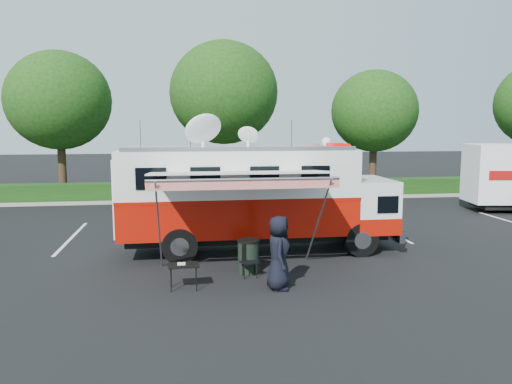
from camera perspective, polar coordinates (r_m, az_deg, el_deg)
ground_plane at (r=16.48m, az=0.26°, el=-6.79°), size 120.00×120.00×0.00m
back_border at (r=28.92m, az=-1.37°, el=9.39°), size 60.00×6.14×8.87m
stall_lines at (r=19.32m, az=-2.56°, el=-4.64°), size 24.12×5.50×0.01m
command_truck at (r=16.11m, az=-0.01°, el=-0.46°), size 8.93×2.46×4.29m
awning at (r=13.39m, az=-1.81°, el=1.87°), size 4.87×2.53×2.95m
person at (r=12.85m, az=2.59°, el=-10.99°), size 0.72×0.99×1.87m
folding_table at (r=12.76m, az=-8.30°, el=-8.38°), size 0.79×0.58×0.65m
folding_chair at (r=13.73m, az=-0.79°, el=-7.50°), size 0.56×0.59×0.88m
trash_bin at (r=14.06m, az=-0.89°, el=-7.33°), size 0.63×0.63×0.94m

